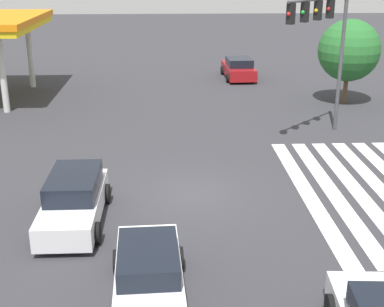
{
  "coord_description": "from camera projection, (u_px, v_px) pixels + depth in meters",
  "views": [
    {
      "loc": [
        -17.95,
        0.81,
        8.1
      ],
      "look_at": [
        0.0,
        0.0,
        1.58
      ],
      "focal_mm": 50.0,
      "sensor_mm": 36.0,
      "label": 1
    }
  ],
  "objects": [
    {
      "name": "ground_plane",
      "position": [
        192.0,
        194.0,
        19.66
      ],
      "size": [
        140.04,
        140.04,
        0.0
      ],
      "primitive_type": "plane",
      "color": "#333338"
    },
    {
      "name": "crosswalk_markings",
      "position": [
        369.0,
        190.0,
        19.94
      ],
      "size": [
        10.86,
        5.35,
        0.01
      ],
      "rotation": [
        0.0,
        0.0,
        1.57
      ],
      "color": "silver",
      "rests_on": "ground_plane"
    },
    {
      "name": "traffic_signal_mast",
      "position": [
        325.0,
        31.0,
        24.08
      ],
      "size": [
        3.67,
        3.67,
        6.76
      ],
      "rotation": [
        0.0,
        0.0,
        2.36
      ],
      "color": "#47474C",
      "rests_on": "ground_plane"
    },
    {
      "name": "car_2",
      "position": [
        149.0,
        278.0,
        13.22
      ],
      "size": [
        4.87,
        2.08,
        1.44
      ],
      "rotation": [
        0.0,
        0.0,
        3.19
      ],
      "color": "silver",
      "rests_on": "ground_plane"
    },
    {
      "name": "car_4",
      "position": [
        74.0,
        200.0,
        17.39
      ],
      "size": [
        4.7,
        2.01,
        1.56
      ],
      "rotation": [
        0.0,
        0.0,
        3.14
      ],
      "color": "silver",
      "rests_on": "ground_plane"
    },
    {
      "name": "car_5",
      "position": [
        239.0,
        69.0,
        38.59
      ],
      "size": [
        4.68,
        2.28,
        1.51
      ],
      "rotation": [
        0.0,
        0.0,
        0.04
      ],
      "color": "maroon",
      "rests_on": "ground_plane"
    },
    {
      "name": "tree_corner_b",
      "position": [
        349.0,
        50.0,
        31.05
      ],
      "size": [
        3.59,
        3.59,
        4.95
      ],
      "color": "brown",
      "rests_on": "ground_plane"
    }
  ]
}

